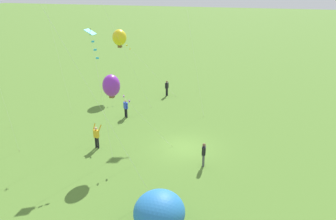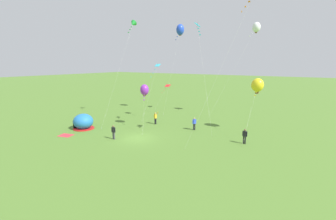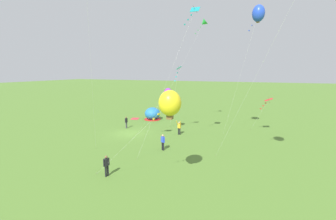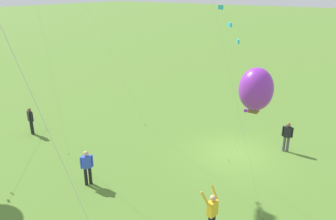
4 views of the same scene
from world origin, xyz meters
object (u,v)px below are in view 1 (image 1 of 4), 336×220
Objects in this scene: person_arms_raised at (97,136)px; kite_purple at (111,86)px; person_strolling at (167,87)px; person_center_field at (126,108)px; person_watching_sky at (204,153)px; kite_cyan at (92,39)px; popup_tent at (159,213)px; kite_yellow at (119,38)px.

kite_purple reaches higher than person_arms_raised.
person_arms_raised reaches higher than person_strolling.
person_arms_raised is 1.10× the size of person_center_field.
person_watching_sky is at bearing -87.50° from kite_purple.
person_center_field and person_watching_sky have the same top height.
kite_cyan is (-12.99, 1.35, 7.21)m from person_strolling.
person_strolling is at bearing -14.30° from person_center_field.
kite_cyan is at bearing -175.55° from person_center_field.
person_center_field is 10.73m from person_watching_sky.
person_watching_sky is 7.75m from kite_purple.
person_arms_raised is 8.23m from person_watching_sky.
person_center_field is 7.32m from person_strolling.
popup_tent is 1.63× the size of person_strolling.
person_watching_sky is 0.19× the size of kite_cyan.
person_arms_raised is at bearing 73.18° from kite_purple.
person_arms_raised is at bearing 46.03° from popup_tent.
popup_tent is 23.70m from kite_yellow.
person_arms_raised is 4.65m from kite_purple.
person_arms_raised is at bearing -176.91° from person_center_field.
popup_tent is at bearing -150.07° from person_center_field.
kite_yellow is at bearing 17.25° from kite_cyan.
kite_yellow is at bearing 22.38° from kite_purple.
kite_cyan is at bearing 44.28° from popup_tent.
person_watching_sky is at bearing -127.04° from person_center_field.
person_strolling is 0.29× the size of kite_purple.
person_center_field is (6.21, 0.34, -0.03)m from person_arms_raised.
kite_purple is (-6.75, -2.12, 4.30)m from person_center_field.
kite_purple is at bearing 40.29° from popup_tent.
kite_purple is (-0.28, 6.45, 4.30)m from person_watching_sky.
popup_tent is at bearing -151.12° from kite_yellow.
kite_cyan is at bearing 85.97° from person_watching_sky.
person_center_field is at bearing 4.45° from kite_cyan.
person_center_field is 0.29× the size of kite_purple.
kite_cyan is at bearing 174.07° from person_strolling.
kite_purple is at bearing -178.72° from person_strolling.
person_center_field is 0.24× the size of kite_yellow.
kite_purple is (-0.54, -1.78, 4.26)m from person_arms_raised.
popup_tent is at bearing -164.04° from person_strolling.
person_center_field is 8.27m from kite_purple.
kite_cyan is at bearing 62.80° from kite_purple.
kite_yellow is at bearing 26.82° from person_center_field.
person_watching_sky is at bearing -94.03° from kite_cyan.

